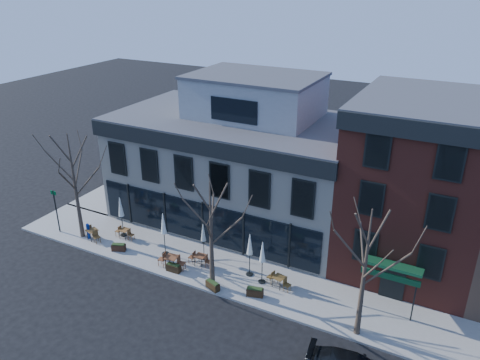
% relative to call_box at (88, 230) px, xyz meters
% --- Properties ---
extents(ground, '(120.00, 120.00, 0.00)m').
position_rel_call_box_xyz_m(ground, '(7.86, 3.20, -0.81)').
color(ground, black).
rests_on(ground, ground).
extents(sidewalk_front, '(33.50, 4.70, 0.15)m').
position_rel_call_box_xyz_m(sidewalk_front, '(11.11, 1.05, -0.73)').
color(sidewalk_front, gray).
rests_on(sidewalk_front, ground).
extents(sidewalk_side, '(4.50, 12.00, 0.15)m').
position_rel_call_box_xyz_m(sidewalk_side, '(-3.39, 9.20, -0.73)').
color(sidewalk_side, gray).
rests_on(sidewalk_side, ground).
extents(corner_building, '(18.39, 10.39, 11.10)m').
position_rel_call_box_xyz_m(corner_building, '(7.93, 8.27, 3.92)').
color(corner_building, silver).
rests_on(corner_building, ground).
extents(red_brick_building, '(8.20, 11.78, 11.18)m').
position_rel_call_box_xyz_m(red_brick_building, '(20.86, 8.18, 4.83)').
color(red_brick_building, maroon).
rests_on(red_brick_building, ground).
extents(tree_corner, '(3.93, 3.98, 7.92)m').
position_rel_call_box_xyz_m(tree_corner, '(-0.63, -0.00, 3.44)').
color(tree_corner, '#382B21').
rests_on(tree_corner, sidewalk_front).
extents(tree_mid, '(3.50, 3.55, 7.04)m').
position_rel_call_box_xyz_m(tree_mid, '(10.87, -0.70, 2.99)').
color(tree_mid, '#382B21').
rests_on(tree_mid, sidewalk_front).
extents(tree_right, '(3.72, 3.77, 7.48)m').
position_rel_call_box_xyz_m(tree_right, '(19.87, -0.70, 3.22)').
color(tree_right, '#382B21').
rests_on(tree_right, sidewalk_front).
extents(sign_pole, '(0.50, 0.10, 3.40)m').
position_rel_call_box_xyz_m(sign_pole, '(-2.64, -0.30, 1.27)').
color(sign_pole, black).
rests_on(sign_pole, sidewalk_front).
extents(call_box, '(0.26, 0.25, 1.24)m').
position_rel_call_box_xyz_m(call_box, '(0.00, 0.00, 0.00)').
color(call_box, '#0B2A95').
rests_on(call_box, sidewalk_front).
extents(cafe_set_0, '(1.82, 1.04, 0.94)m').
position_rel_call_box_xyz_m(cafe_set_0, '(0.35, 0.03, -0.17)').
color(cafe_set_0, brown).
rests_on(cafe_set_0, sidewalk_front).
extents(cafe_set_1, '(1.62, 0.66, 0.85)m').
position_rel_call_box_xyz_m(cafe_set_1, '(2.30, 1.23, -0.22)').
color(cafe_set_1, brown).
rests_on(cafe_set_1, sidewalk_front).
extents(cafe_set_2, '(1.97, 0.87, 1.02)m').
position_rel_call_box_xyz_m(cafe_set_2, '(7.52, -0.28, -0.13)').
color(cafe_set_2, brown).
rests_on(cafe_set_2, sidewalk_front).
extents(cafe_set_3, '(1.73, 0.71, 0.91)m').
position_rel_call_box_xyz_m(cafe_set_3, '(9.03, 0.82, -0.19)').
color(cafe_set_3, brown).
rests_on(cafe_set_3, sidewalk_front).
extents(cafe_set_4, '(1.75, 0.82, 0.90)m').
position_rel_call_box_xyz_m(cafe_set_4, '(14.55, 1.06, -0.19)').
color(cafe_set_4, brown).
rests_on(cafe_set_4, sidewalk_front).
extents(umbrella_0, '(0.50, 0.50, 3.09)m').
position_rel_call_box_xyz_m(umbrella_0, '(1.95, 1.48, 1.53)').
color(umbrella_0, black).
rests_on(umbrella_0, sidewalk_front).
extents(umbrella_1, '(0.50, 0.50, 3.13)m').
position_rel_call_box_xyz_m(umbrella_1, '(6.18, 0.85, 1.55)').
color(umbrella_1, black).
rests_on(umbrella_1, sidewalk_front).
extents(umbrella_2, '(0.43, 0.43, 2.67)m').
position_rel_call_box_xyz_m(umbrella_2, '(8.82, 1.63, 1.23)').
color(umbrella_2, black).
rests_on(umbrella_2, sidewalk_front).
extents(umbrella_3, '(0.48, 0.48, 2.98)m').
position_rel_call_box_xyz_m(umbrella_3, '(12.38, 1.37, 1.45)').
color(umbrella_3, black).
rests_on(umbrella_3, sidewalk_front).
extents(umbrella_4, '(0.46, 0.46, 2.90)m').
position_rel_call_box_xyz_m(umbrella_4, '(13.42, 1.02, 1.39)').
color(umbrella_4, black).
rests_on(umbrella_4, sidewalk_front).
extents(planter_0, '(1.03, 0.71, 0.54)m').
position_rel_call_box_xyz_m(planter_0, '(3.04, -0.30, -0.39)').
color(planter_0, '#311B10').
rests_on(planter_0, sidewalk_front).
extents(planter_1, '(0.99, 0.43, 0.54)m').
position_rel_call_box_xyz_m(planter_1, '(7.86, -0.57, -0.39)').
color(planter_1, '#301F10').
rests_on(planter_1, sidewalk_front).
extents(planter_2, '(1.03, 0.69, 0.54)m').
position_rel_call_box_xyz_m(planter_2, '(11.05, -1.00, -0.39)').
color(planter_2, '#312210').
rests_on(planter_2, sidewalk_front).
extents(planter_3, '(1.07, 0.64, 0.56)m').
position_rel_call_box_xyz_m(planter_3, '(13.63, -0.40, -0.38)').
color(planter_3, black).
rests_on(planter_3, sidewalk_front).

